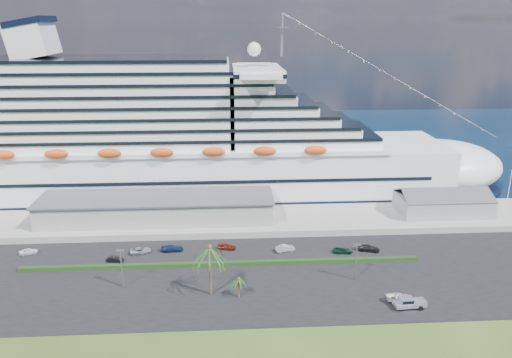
{
  "coord_description": "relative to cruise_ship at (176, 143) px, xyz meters",
  "views": [
    {
      "loc": [
        -6.27,
        -83.68,
        52.26
      ],
      "look_at": [
        0.5,
        30.0,
        15.66
      ],
      "focal_mm": 35.0,
      "sensor_mm": 36.0,
      "label": 1
    }
  ],
  "objects": [
    {
      "name": "ground",
      "position": [
        21.53,
        -64.0,
        -16.69
      ],
      "size": [
        420.0,
        420.0,
        0.0
      ],
      "primitive_type": "plane",
      "color": "#324B19",
      "rests_on": "ground"
    },
    {
      "name": "parked_car_4",
      "position": [
        14.67,
        -39.83,
        -15.84
      ],
      "size": [
        4.51,
        2.35,
        1.47
      ],
      "primitive_type": "imported",
      "rotation": [
        0.0,
        0.0,
        1.42
      ],
      "color": "maroon",
      "rests_on": "asphalt_lot"
    },
    {
      "name": "parked_car_3",
      "position": [
        1.86,
        -40.0,
        -15.83
      ],
      "size": [
        5.25,
        2.43,
        1.49
      ],
      "primitive_type": "imported",
      "rotation": [
        0.0,
        0.0,
        1.64
      ],
      "color": "#15274C",
      "rests_on": "asphalt_lot"
    },
    {
      "name": "flagpole",
      "position": [
        91.57,
        -24.0,
        -8.43
      ],
      "size": [
        1.08,
        0.16,
        12.0
      ],
      "color": "silver",
      "rests_on": "wharf"
    },
    {
      "name": "asphalt_lot",
      "position": [
        21.53,
        -53.0,
        -16.63
      ],
      "size": [
        140.0,
        38.0,
        0.12
      ],
      "primitive_type": "cube",
      "color": "black",
      "rests_on": "ground"
    },
    {
      "name": "pickup_truck",
      "position": [
        49.07,
        -67.12,
        -15.39
      ],
      "size": [
        6.24,
        2.66,
        2.15
      ],
      "color": "black",
      "rests_on": "asphalt_lot"
    },
    {
      "name": "port_shed",
      "position": [
        73.53,
        -24.0,
        -12.3
      ],
      "size": [
        24.0,
        12.31,
        7.37
      ],
      "color": "gray",
      "rests_on": "wharf"
    },
    {
      "name": "hedge",
      "position": [
        13.53,
        -48.0,
        -16.12
      ],
      "size": [
        88.0,
        1.1,
        0.9
      ],
      "primitive_type": "cube",
      "color": "black",
      "rests_on": "asphalt_lot"
    },
    {
      "name": "lamp_post_left",
      "position": [
        -6.47,
        -56.0,
        -11.35
      ],
      "size": [
        1.6,
        0.35,
        8.27
      ],
      "color": "gray",
      "rests_on": "asphalt_lot"
    },
    {
      "name": "terminal_building",
      "position": [
        -3.47,
        -24.0,
        -11.68
      ],
      "size": [
        61.0,
        15.0,
        6.3
      ],
      "color": "gray",
      "rests_on": "wharf"
    },
    {
      "name": "parked_car_7",
      "position": [
        48.04,
        -42.69,
        -15.82
      ],
      "size": [
        5.57,
        3.45,
        1.51
      ],
      "primitive_type": "imported",
      "rotation": [
        0.0,
        0.0,
        1.29
      ],
      "color": "black",
      "rests_on": "asphalt_lot"
    },
    {
      "name": "parked_car_1",
      "position": [
        -10.38,
        -44.76,
        -15.95
      ],
      "size": [
        3.97,
        1.97,
        1.25
      ],
      "primitive_type": "imported",
      "rotation": [
        0.0,
        0.0,
        1.4
      ],
      "color": "black",
      "rests_on": "asphalt_lot"
    },
    {
      "name": "parked_car_2",
      "position": [
        -5.37,
        -40.72,
        -15.9
      ],
      "size": [
        5.2,
        3.12,
        1.35
      ],
      "primitive_type": "imported",
      "rotation": [
        0.0,
        0.0,
        1.76
      ],
      "color": "#A1A3AA",
      "rests_on": "asphalt_lot"
    },
    {
      "name": "cruise_ship",
      "position": [
        0.0,
        0.0,
        0.0
      ],
      "size": [
        191.0,
        38.0,
        54.0
      ],
      "color": "silver",
      "rests_on": "ground"
    },
    {
      "name": "wharf",
      "position": [
        21.53,
        -24.0,
        -15.79
      ],
      "size": [
        240.0,
        20.0,
        1.8
      ],
      "primitive_type": "cube",
      "color": "gray",
      "rests_on": "ground"
    },
    {
      "name": "parked_car_0",
      "position": [
        -31.34,
        -39.69,
        -15.88
      ],
      "size": [
        4.41,
        2.85,
        1.4
      ],
      "primitive_type": "imported",
      "rotation": [
        0.0,
        0.0,
        1.89
      ],
      "color": "white",
      "rests_on": "asphalt_lot"
    },
    {
      "name": "palm_short",
      "position": [
        17.03,
        -61.5,
        -13.03
      ],
      "size": [
        3.53,
        3.53,
        4.56
      ],
      "color": "#47301E",
      "rests_on": "ground"
    },
    {
      "name": "palm_tall",
      "position": [
        11.53,
        -60.0,
        -7.49
      ],
      "size": [
        8.82,
        8.82,
        11.13
      ],
      "color": "#47301E",
      "rests_on": "ground"
    },
    {
      "name": "boat_trailer",
      "position": [
        47.84,
        -65.01,
        -15.45
      ],
      "size": [
        5.91,
        3.88,
        1.69
      ],
      "color": "gray",
      "rests_on": "asphalt_lot"
    },
    {
      "name": "water",
      "position": [
        21.53,
        66.0,
        -16.68
      ],
      "size": [
        420.0,
        160.0,
        0.02
      ],
      "primitive_type": "cube",
      "color": "black",
      "rests_on": "ground"
    },
    {
      "name": "parked_car_6",
      "position": [
        41.8,
        -43.27,
        -15.97
      ],
      "size": [
        4.59,
        2.54,
        1.22
      ],
      "primitive_type": "imported",
      "rotation": [
        0.0,
        0.0,
        1.45
      ],
      "color": "#0D3723",
      "rests_on": "asphalt_lot"
    },
    {
      "name": "lamp_post_right",
      "position": [
        41.53,
        -56.0,
        -11.35
      ],
      "size": [
        1.6,
        0.35,
        8.27
      ],
      "color": "gray",
      "rests_on": "asphalt_lot"
    },
    {
      "name": "parked_car_5",
      "position": [
        28.47,
        -41.62,
        -15.82
      ],
      "size": [
        4.85,
        2.7,
        1.51
      ],
      "primitive_type": "imported",
      "rotation": [
        0.0,
        0.0,
        1.82
      ],
      "color": "#ABAFB2",
      "rests_on": "asphalt_lot"
    }
  ]
}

